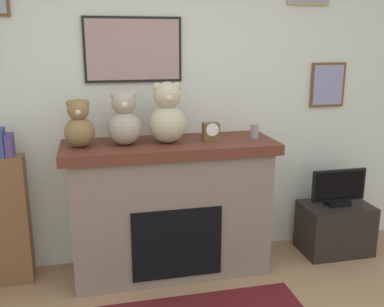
% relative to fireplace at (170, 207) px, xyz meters
% --- Properties ---
extents(back_wall, '(5.20, 0.15, 2.60)m').
position_rel_fireplace_xyz_m(back_wall, '(0.10, 0.34, 0.76)').
color(back_wall, silver).
rests_on(back_wall, ground_plane).
extents(fireplace, '(1.65, 0.62, 1.09)m').
position_rel_fireplace_xyz_m(fireplace, '(0.00, 0.00, 0.00)').
color(fireplace, '#806D5E').
rests_on(fireplace, ground_plane).
extents(bookshelf, '(0.40, 0.16, 1.24)m').
position_rel_fireplace_xyz_m(bookshelf, '(-1.29, 0.08, 0.02)').
color(bookshelf, brown).
rests_on(bookshelf, ground_plane).
extents(tv_stand, '(0.60, 0.40, 0.45)m').
position_rel_fireplace_xyz_m(tv_stand, '(1.49, -0.02, -0.33)').
color(tv_stand, black).
rests_on(tv_stand, ground_plane).
extents(television, '(0.50, 0.14, 0.32)m').
position_rel_fireplace_xyz_m(television, '(1.49, -0.02, 0.05)').
color(television, black).
rests_on(television, tv_stand).
extents(candle_jar, '(0.07, 0.07, 0.11)m').
position_rel_fireplace_xyz_m(candle_jar, '(0.69, -0.02, 0.60)').
color(candle_jar, gray).
rests_on(candle_jar, fireplace).
extents(mantel_clock, '(0.13, 0.09, 0.14)m').
position_rel_fireplace_xyz_m(mantel_clock, '(0.33, -0.02, 0.61)').
color(mantel_clock, brown).
rests_on(mantel_clock, fireplace).
extents(teddy_bear_cream, '(0.22, 0.22, 0.36)m').
position_rel_fireplace_xyz_m(teddy_bear_cream, '(-0.67, -0.02, 0.70)').
color(teddy_bear_cream, olive).
rests_on(teddy_bear_cream, fireplace).
extents(teddy_bear_grey, '(0.26, 0.26, 0.41)m').
position_rel_fireplace_xyz_m(teddy_bear_grey, '(-0.34, -0.02, 0.73)').
color(teddy_bear_grey, '#A99A89').
rests_on(teddy_bear_grey, fireplace).
extents(teddy_bear_brown, '(0.29, 0.29, 0.47)m').
position_rel_fireplace_xyz_m(teddy_bear_brown, '(-0.02, -0.02, 0.75)').
color(teddy_bear_brown, '#C1B392').
rests_on(teddy_bear_brown, fireplace).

